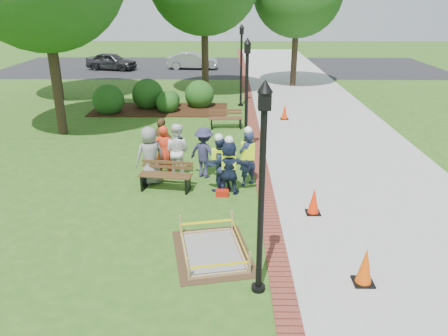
{
  "coord_description": "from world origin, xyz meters",
  "views": [
    {
      "loc": [
        0.65,
        -10.34,
        5.55
      ],
      "look_at": [
        0.5,
        1.2,
        1.0
      ],
      "focal_mm": 35.0,
      "sensor_mm": 36.0,
      "label": 1
    }
  ],
  "objects_px": {
    "hivis_worker_a": "(229,165)",
    "lamp_near": "(262,177)",
    "cone_front": "(365,267)",
    "hivis_worker_b": "(248,157)",
    "bench_near": "(166,181)",
    "wet_concrete_pad": "(212,244)",
    "hivis_worker_c": "(219,163)"
  },
  "relations": [
    {
      "from": "wet_concrete_pad",
      "to": "bench_near",
      "type": "xyz_separation_m",
      "value": [
        -1.56,
        3.54,
        0.04
      ]
    },
    {
      "from": "cone_front",
      "to": "hivis_worker_b",
      "type": "xyz_separation_m",
      "value": [
        -2.22,
        5.08,
        0.54
      ]
    },
    {
      "from": "wet_concrete_pad",
      "to": "hivis_worker_a",
      "type": "height_order",
      "value": "hivis_worker_a"
    },
    {
      "from": "hivis_worker_b",
      "to": "hivis_worker_c",
      "type": "bearing_deg",
      "value": -154.22
    },
    {
      "from": "hivis_worker_a",
      "to": "cone_front",
      "type": "bearing_deg",
      "value": -57.82
    },
    {
      "from": "bench_near",
      "to": "cone_front",
      "type": "distance_m",
      "value": 6.64
    },
    {
      "from": "bench_near",
      "to": "hivis_worker_b",
      "type": "distance_m",
      "value": 2.63
    },
    {
      "from": "bench_near",
      "to": "cone_front",
      "type": "bearing_deg",
      "value": -44.61
    },
    {
      "from": "hivis_worker_b",
      "to": "wet_concrete_pad",
      "type": "bearing_deg",
      "value": -103.4
    },
    {
      "from": "hivis_worker_b",
      "to": "lamp_near",
      "type": "bearing_deg",
      "value": -89.62
    },
    {
      "from": "lamp_near",
      "to": "hivis_worker_b",
      "type": "height_order",
      "value": "lamp_near"
    },
    {
      "from": "wet_concrete_pad",
      "to": "hivis_worker_c",
      "type": "relative_size",
      "value": 1.43
    },
    {
      "from": "cone_front",
      "to": "hivis_worker_a",
      "type": "relative_size",
      "value": 0.46
    },
    {
      "from": "wet_concrete_pad",
      "to": "hivis_worker_a",
      "type": "distance_m",
      "value": 3.41
    },
    {
      "from": "cone_front",
      "to": "hivis_worker_b",
      "type": "height_order",
      "value": "hivis_worker_b"
    },
    {
      "from": "hivis_worker_a",
      "to": "hivis_worker_c",
      "type": "xyz_separation_m",
      "value": [
        -0.31,
        0.22,
        0.0
      ]
    },
    {
      "from": "wet_concrete_pad",
      "to": "hivis_worker_a",
      "type": "bearing_deg",
      "value": 83.66
    },
    {
      "from": "wet_concrete_pad",
      "to": "hivis_worker_c",
      "type": "distance_m",
      "value": 3.61
    },
    {
      "from": "wet_concrete_pad",
      "to": "cone_front",
      "type": "relative_size",
      "value": 3.1
    },
    {
      "from": "hivis_worker_a",
      "to": "lamp_near",
      "type": "bearing_deg",
      "value": -82.55
    },
    {
      "from": "wet_concrete_pad",
      "to": "cone_front",
      "type": "bearing_deg",
      "value": -19.44
    },
    {
      "from": "bench_near",
      "to": "hivis_worker_b",
      "type": "height_order",
      "value": "hivis_worker_b"
    },
    {
      "from": "hivis_worker_a",
      "to": "hivis_worker_b",
      "type": "distance_m",
      "value": 0.86
    },
    {
      "from": "wet_concrete_pad",
      "to": "hivis_worker_c",
      "type": "xyz_separation_m",
      "value": [
        0.06,
        3.54,
        0.67
      ]
    },
    {
      "from": "bench_near",
      "to": "hivis_worker_c",
      "type": "relative_size",
      "value": 0.92
    },
    {
      "from": "lamp_near",
      "to": "wet_concrete_pad",
      "type": "bearing_deg",
      "value": 125.98
    },
    {
      "from": "wet_concrete_pad",
      "to": "hivis_worker_a",
      "type": "xyz_separation_m",
      "value": [
        0.37,
        3.32,
        0.67
      ]
    },
    {
      "from": "wet_concrete_pad",
      "to": "lamp_near",
      "type": "height_order",
      "value": "lamp_near"
    },
    {
      "from": "lamp_near",
      "to": "bench_near",
      "type": "bearing_deg",
      "value": 117.43
    },
    {
      "from": "bench_near",
      "to": "hivis_worker_a",
      "type": "xyz_separation_m",
      "value": [
        1.93,
        -0.22,
        0.63
      ]
    },
    {
      "from": "bench_near",
      "to": "hivis_worker_b",
      "type": "bearing_deg",
      "value": 9.59
    },
    {
      "from": "lamp_near",
      "to": "hivis_worker_c",
      "type": "height_order",
      "value": "lamp_near"
    }
  ]
}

